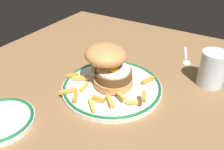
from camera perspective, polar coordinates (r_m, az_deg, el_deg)
ground_plane at (r=63.84cm, az=-4.61°, el=-6.64°), size 111.89×91.51×4.00cm
dinner_plate at (r=64.60cm, az=0.00°, el=-2.81°), size 26.91×26.91×1.60cm
burger at (r=61.73cm, az=-0.68°, el=2.51°), size 15.57×15.59×11.39cm
fries_pile at (r=61.84cm, az=-2.20°, el=-3.07°), size 20.69×25.02×2.86cm
water_glass at (r=70.55cm, az=22.81°, el=0.89°), size 7.14×7.14×9.77cm
side_plate at (r=60.05cm, az=-25.16°, el=-9.79°), size 15.19×15.19×1.60cm
spoon at (r=82.33cm, az=17.40°, el=3.60°), size 13.16×5.80×0.90cm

